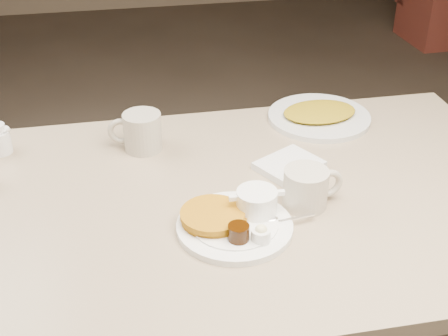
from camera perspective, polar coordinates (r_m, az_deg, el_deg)
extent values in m
cube|color=tan|center=(1.44, 0.15, -3.47)|extent=(1.50, 0.90, 0.04)
cylinder|color=black|center=(1.67, 0.14, -13.52)|extent=(0.14, 0.14, 0.69)
cylinder|color=white|center=(1.33, 0.99, -5.41)|extent=(0.25, 0.25, 0.01)
cylinder|color=white|center=(1.32, 0.99, -5.08)|extent=(0.19, 0.19, 0.00)
cylinder|color=#B7790F|center=(1.33, -0.91, -4.58)|extent=(0.14, 0.14, 0.01)
cylinder|color=#B7790F|center=(1.32, -1.07, -4.30)|extent=(0.14, 0.14, 0.01)
cylinder|color=white|center=(1.34, 3.03, -3.15)|extent=(0.09, 0.09, 0.05)
cube|color=white|center=(1.32, 0.87, -2.77)|extent=(0.02, 0.01, 0.01)
cube|color=white|center=(1.34, 5.19, -2.28)|extent=(0.02, 0.01, 0.01)
ellipsoid|color=white|center=(1.34, 2.55, -2.65)|extent=(0.04, 0.04, 0.03)
ellipsoid|color=white|center=(1.33, 3.62, -2.77)|extent=(0.04, 0.04, 0.02)
cylinder|color=black|center=(1.27, 1.35, -6.02)|extent=(0.04, 0.04, 0.04)
cylinder|color=white|center=(1.27, 3.41, -6.19)|extent=(0.04, 0.04, 0.03)
ellipsoid|color=#FFF7B5|center=(1.26, 3.43, -5.68)|extent=(0.03, 0.03, 0.02)
cube|color=white|center=(1.34, 6.49, -4.63)|extent=(0.10, 0.02, 0.00)
ellipsoid|color=white|center=(1.34, 4.39, -4.68)|extent=(0.03, 0.02, 0.01)
cylinder|color=beige|center=(1.39, 7.51, -1.85)|extent=(0.11, 0.11, 0.09)
cylinder|color=black|center=(1.37, 7.62, -0.45)|extent=(0.09, 0.09, 0.01)
torus|color=beige|center=(1.42, 9.55, -1.43)|extent=(0.07, 0.03, 0.07)
cube|color=silver|center=(1.54, 6.01, 0.25)|extent=(0.19, 0.18, 0.02)
cylinder|color=#B1A998|center=(1.61, -7.50, 3.33)|extent=(0.12, 0.12, 0.10)
torus|color=#B1A998|center=(1.62, -9.42, 3.34)|extent=(0.07, 0.03, 0.07)
cone|color=white|center=(1.67, -19.51, 3.25)|extent=(0.03, 0.03, 0.02)
cylinder|color=silver|center=(1.79, 8.74, 4.66)|extent=(0.32, 0.32, 0.01)
ellipsoid|color=#A28A16|center=(1.78, 8.78, 5.16)|extent=(0.23, 0.17, 0.02)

